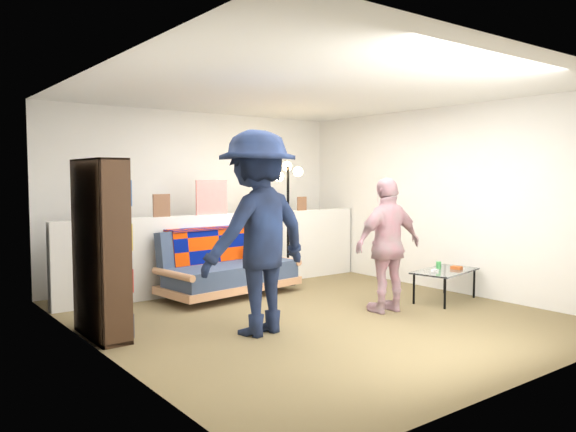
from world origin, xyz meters
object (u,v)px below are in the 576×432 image
object	(u,v)px
futon_sofa	(228,267)
coffee_table	(445,272)
bookshelf	(101,255)
person_right	(388,245)
floor_lamp	(288,197)
person_left	(257,233)

from	to	relation	value
futon_sofa	coffee_table	xyz separation A→B (m)	(1.91, -1.86, -0.01)
bookshelf	person_right	xyz separation A→B (m)	(2.85, -0.93, -0.03)
futon_sofa	person_right	distance (m)	2.09
futon_sofa	floor_lamp	bearing A→B (deg)	6.48
coffee_table	floor_lamp	distance (m)	2.33
bookshelf	floor_lamp	world-z (taller)	floor_lamp
coffee_table	person_left	xyz separation A→B (m)	(-2.58, 0.20, 0.62)
bookshelf	person_left	size ratio (longest dim) A/B	0.86
futon_sofa	person_right	bearing A→B (deg)	-62.60
person_right	bookshelf	bearing A→B (deg)	-12.45
floor_lamp	person_right	bearing A→B (deg)	-92.63
coffee_table	person_right	size ratio (longest dim) A/B	0.65
bookshelf	person_left	bearing A→B (deg)	-31.92
bookshelf	coffee_table	xyz separation A→B (m)	(3.81, -0.97, -0.43)
futon_sofa	bookshelf	distance (m)	2.15
person_right	floor_lamp	bearing A→B (deg)	-86.99
floor_lamp	bookshelf	bearing A→B (deg)	-161.05
futon_sofa	coffee_table	size ratio (longest dim) A/B	1.91
person_left	person_right	size ratio (longest dim) A/B	1.30
futon_sofa	bookshelf	xyz separation A→B (m)	(-1.91, -0.89, 0.42)
person_left	futon_sofa	bearing A→B (deg)	-121.53
bookshelf	floor_lamp	size ratio (longest dim) A/B	0.97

